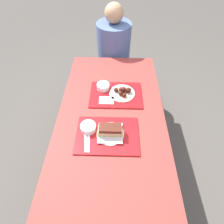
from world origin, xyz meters
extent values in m
plane|color=#4C4742|center=(0.00, 0.00, 0.00)|extent=(12.00, 12.00, 0.00)
cube|color=maroon|center=(0.00, 0.00, 0.70)|extent=(0.84, 1.57, 0.04)
cylinder|color=maroon|center=(-0.36, -0.71, 0.34)|extent=(0.07, 0.07, 0.68)
cylinder|color=maroon|center=(-0.36, 0.71, 0.34)|extent=(0.07, 0.07, 0.68)
cylinder|color=maroon|center=(0.36, 0.71, 0.34)|extent=(0.07, 0.07, 0.68)
cube|color=maroon|center=(0.00, 1.01, 0.45)|extent=(0.80, 0.28, 0.04)
cylinder|color=maroon|center=(-0.34, 1.01, 0.22)|extent=(0.06, 0.06, 0.44)
cylinder|color=maroon|center=(0.34, 1.01, 0.22)|extent=(0.06, 0.06, 0.44)
cube|color=#B21419|center=(-0.02, -0.21, 0.73)|extent=(0.45, 0.32, 0.01)
cube|color=#B21419|center=(0.04, 0.21, 0.73)|extent=(0.45, 0.32, 0.01)
cylinder|color=silver|center=(-0.16, -0.17, 0.76)|extent=(0.11, 0.11, 0.05)
cylinder|color=beige|center=(-0.16, -0.17, 0.78)|extent=(0.10, 0.10, 0.01)
cylinder|color=beige|center=(0.00, -0.20, 0.74)|extent=(0.20, 0.20, 0.01)
cube|color=silver|center=(0.00, -0.20, 0.74)|extent=(0.18, 0.18, 0.01)
cube|color=#DBB275|center=(0.00, -0.20, 0.77)|extent=(0.17, 0.07, 0.04)
cube|color=#4C1E14|center=(0.00, -0.20, 0.81)|extent=(0.15, 0.08, 0.03)
cube|color=white|center=(-0.17, -0.27, 0.73)|extent=(0.04, 0.17, 0.00)
cube|color=white|center=(-0.15, -0.27, 0.73)|extent=(0.03, 0.17, 0.00)
cube|color=teal|center=(-0.05, -0.14, 0.74)|extent=(0.04, 0.03, 0.01)
cylinder|color=silver|center=(-0.08, 0.28, 0.76)|extent=(0.11, 0.11, 0.05)
cylinder|color=beige|center=(-0.08, 0.28, 0.78)|extent=(0.10, 0.10, 0.01)
cylinder|color=beige|center=(0.09, 0.22, 0.74)|extent=(0.22, 0.22, 0.01)
sphere|color=#42140C|center=(0.14, 0.22, 0.77)|extent=(0.05, 0.05, 0.05)
sphere|color=#42140C|center=(0.10, 0.23, 0.76)|extent=(0.05, 0.05, 0.05)
sphere|color=#42140C|center=(0.08, 0.23, 0.76)|extent=(0.04, 0.04, 0.04)
sphere|color=#42140C|center=(0.04, 0.23, 0.76)|extent=(0.04, 0.04, 0.04)
sphere|color=#42140C|center=(0.08, 0.19, 0.76)|extent=(0.04, 0.04, 0.04)
sphere|color=#42140C|center=(0.11, 0.17, 0.76)|extent=(0.04, 0.04, 0.04)
cube|color=white|center=(-0.04, 0.12, 0.74)|extent=(0.12, 0.09, 0.01)
cylinder|color=#4C6093|center=(0.00, 1.01, 0.73)|extent=(0.38, 0.38, 0.52)
sphere|color=tan|center=(0.00, 1.01, 1.09)|extent=(0.20, 0.20, 0.20)
camera|label=1|loc=(0.03, -0.89, 1.79)|focal=28.00mm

